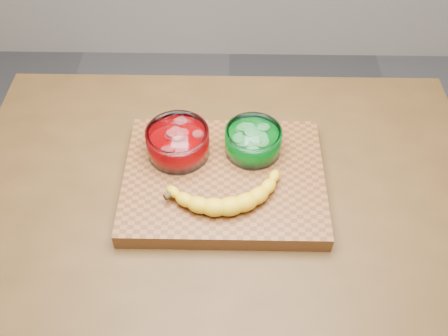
{
  "coord_description": "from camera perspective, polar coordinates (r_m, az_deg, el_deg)",
  "views": [
    {
      "loc": [
        0.01,
        -0.73,
        1.79
      ],
      "look_at": [
        0.0,
        0.0,
        0.96
      ],
      "focal_mm": 40.0,
      "sensor_mm": 36.0,
      "label": 1
    }
  ],
  "objects": [
    {
      "name": "counter",
      "position": [
        1.53,
        -0.0,
        -12.73
      ],
      "size": [
        1.2,
        0.8,
        0.9
      ],
      "primitive_type": "cube",
      "color": "#4E3317",
      "rests_on": "ground"
    },
    {
      "name": "cutting_board",
      "position": [
        1.13,
        -0.0,
        -1.33
      ],
      "size": [
        0.45,
        0.35,
        0.04
      ],
      "primitive_type": "cube",
      "color": "brown",
      "rests_on": "counter"
    },
    {
      "name": "bowl_red",
      "position": [
        1.14,
        -5.28,
        2.95
      ],
      "size": [
        0.14,
        0.14,
        0.07
      ],
      "color": "white",
      "rests_on": "cutting_board"
    },
    {
      "name": "bowl_green",
      "position": [
        1.15,
        3.34,
        3.12
      ],
      "size": [
        0.13,
        0.13,
        0.06
      ],
      "color": "white",
      "rests_on": "cutting_board"
    },
    {
      "name": "banana",
      "position": [
        1.06,
        0.04,
        -2.65
      ],
      "size": [
        0.28,
        0.15,
        0.04
      ],
      "primitive_type": null,
      "color": "yellow",
      "rests_on": "cutting_board"
    }
  ]
}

